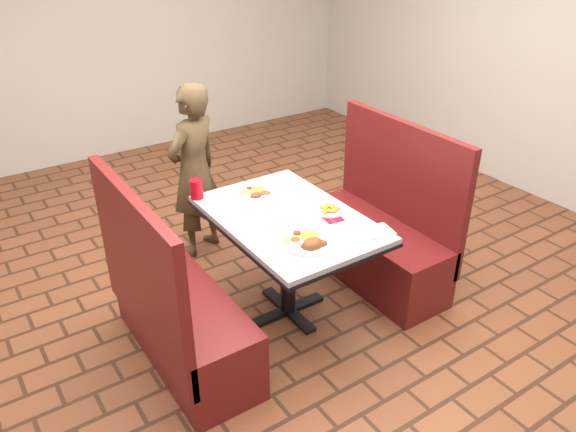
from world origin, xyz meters
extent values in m
plane|color=brown|center=(0.00, 0.00, 0.00)|extent=(7.00, 7.00, 0.00)
cube|color=beige|center=(0.00, 3.50, 1.40)|extent=(6.00, 0.04, 2.80)
cube|color=#A8ABAD|center=(0.00, 0.00, 0.73)|extent=(0.80, 1.20, 0.03)
cube|color=black|center=(0.00, 0.00, 0.70)|extent=(0.81, 1.21, 0.02)
cylinder|color=black|center=(0.00, 0.00, 0.36)|extent=(0.10, 0.10, 0.69)
cube|color=black|center=(0.00, 0.00, 0.01)|extent=(0.55, 0.08, 0.03)
cube|color=black|center=(0.00, 0.00, 0.01)|extent=(0.08, 0.55, 0.03)
cube|color=maroon|center=(-0.75, 0.00, 0.23)|extent=(0.45, 1.20, 0.45)
cube|color=maroon|center=(-0.97, 0.00, 0.70)|extent=(0.06, 1.20, 0.95)
cube|color=maroon|center=(0.75, 0.00, 0.23)|extent=(0.45, 1.20, 0.45)
cube|color=maroon|center=(0.97, 0.00, 0.70)|extent=(0.06, 1.20, 0.95)
imported|color=brown|center=(-0.13, 1.09, 0.68)|extent=(0.59, 0.49, 1.37)
cylinder|color=white|center=(-0.09, -0.34, 0.76)|extent=(0.30, 0.30, 0.02)
ellipsoid|color=yellow|center=(-0.06, -0.30, 0.80)|extent=(0.12, 0.12, 0.06)
ellipsoid|color=#86BE4C|center=(-0.15, -0.28, 0.79)|extent=(0.12, 0.10, 0.04)
cylinder|color=red|center=(-0.11, -0.26, 0.79)|extent=(0.04, 0.04, 0.01)
ellipsoid|color=brown|center=(-0.10, -0.40, 0.81)|extent=(0.13, 0.10, 0.08)
ellipsoid|color=brown|center=(-0.05, -0.42, 0.79)|extent=(0.07, 0.05, 0.05)
cylinder|color=white|center=(-0.18, -0.35, 0.79)|extent=(0.07, 0.07, 0.04)
cylinder|color=brown|center=(-0.18, -0.35, 0.81)|extent=(0.06, 0.06, 0.01)
cylinder|color=white|center=(-0.01, 0.36, 0.76)|extent=(0.24, 0.24, 0.01)
ellipsoid|color=yellow|center=(0.02, 0.39, 0.79)|extent=(0.10, 0.10, 0.04)
ellipsoid|color=#86BE4C|center=(-0.06, 0.41, 0.78)|extent=(0.10, 0.08, 0.03)
cylinder|color=red|center=(-0.03, 0.43, 0.78)|extent=(0.04, 0.04, 0.01)
ellipsoid|color=brown|center=(0.04, 0.33, 0.78)|extent=(0.07, 0.07, 0.03)
ellipsoid|color=brown|center=(-0.04, 0.32, 0.79)|extent=(0.08, 0.06, 0.05)
cylinder|color=white|center=(0.25, -0.10, 0.76)|extent=(0.19, 0.19, 0.01)
cube|color=maroon|center=(0.21, -0.18, 0.75)|extent=(0.12, 0.12, 0.00)
cube|color=silver|center=(0.19, -0.19, 0.75)|extent=(0.01, 0.12, 0.00)
cylinder|color=#B20B17|center=(-0.36, 0.55, 0.81)|extent=(0.09, 0.09, 0.13)
cube|color=white|center=(0.32, -0.46, 0.76)|extent=(0.22, 0.18, 0.01)
cube|color=silver|center=(-0.11, -0.31, 0.76)|extent=(0.04, 0.17, 0.00)
cube|color=silver|center=(-0.09, -0.38, 0.76)|extent=(0.06, 0.13, 0.00)
camera|label=1|loc=(-1.72, -2.56, 2.42)|focal=35.00mm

